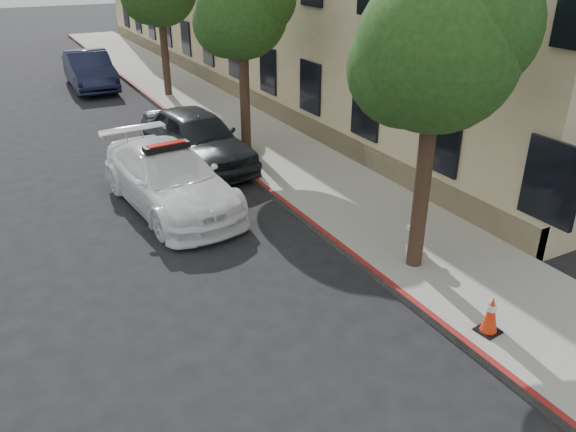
% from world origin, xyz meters
% --- Properties ---
extents(ground, '(120.00, 120.00, 0.00)m').
position_xyz_m(ground, '(0.00, 0.00, 0.00)').
color(ground, black).
rests_on(ground, ground).
extents(sidewalk, '(3.20, 50.00, 0.15)m').
position_xyz_m(sidewalk, '(3.60, 10.00, 0.07)').
color(sidewalk, gray).
rests_on(sidewalk, ground).
extents(curb_strip, '(0.12, 50.00, 0.15)m').
position_xyz_m(curb_strip, '(2.06, 10.00, 0.07)').
color(curb_strip, maroon).
rests_on(curb_strip, ground).
extents(tree_near, '(2.92, 2.82, 5.62)m').
position_xyz_m(tree_near, '(2.93, -2.01, 4.27)').
color(tree_near, black).
rests_on(tree_near, sidewalk).
extents(tree_mid, '(2.77, 2.64, 5.43)m').
position_xyz_m(tree_mid, '(2.93, 5.99, 4.16)').
color(tree_mid, black).
rests_on(tree_mid, sidewalk).
extents(police_car, '(2.55, 5.28, 1.63)m').
position_xyz_m(police_car, '(-0.39, 3.20, 0.74)').
color(police_car, white).
rests_on(police_car, ground).
extents(parked_car_mid, '(2.43, 4.98, 1.64)m').
position_xyz_m(parked_car_mid, '(1.20, 5.69, 0.82)').
color(parked_car_mid, black).
rests_on(parked_car_mid, ground).
extents(parked_car_far, '(1.83, 4.99, 1.63)m').
position_xyz_m(parked_car_far, '(0.36, 17.34, 0.82)').
color(parked_car_far, '#141833').
rests_on(parked_car_far, ground).
extents(fire_hydrant, '(0.40, 0.36, 0.93)m').
position_xyz_m(fire_hydrant, '(3.23, -1.63, 0.61)').
color(fire_hydrant, white).
rests_on(fire_hydrant, sidewalk).
extents(traffic_cone, '(0.38, 0.38, 0.67)m').
position_xyz_m(traffic_cone, '(2.55, -4.28, 0.48)').
color(traffic_cone, black).
rests_on(traffic_cone, sidewalk).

